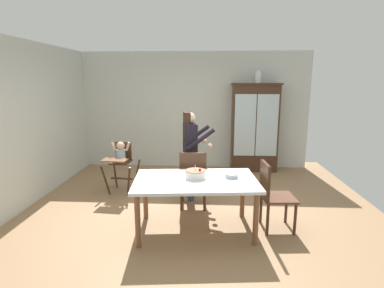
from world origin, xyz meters
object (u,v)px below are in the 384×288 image
(china_cabinet, at_px, (254,127))
(dining_table, at_px, (196,185))
(adult_person, at_px, (191,145))
(serving_bowl, at_px, (231,175))
(ceramic_vase, at_px, (258,77))
(high_chair_with_toddler, at_px, (121,158))
(dining_chair_right_end, at_px, (271,191))
(dining_chair_far_side, at_px, (193,176))
(birthday_cake, at_px, (195,174))

(china_cabinet, relative_size, dining_table, 1.15)
(adult_person, distance_m, serving_bowl, 1.21)
(serving_bowl, bearing_deg, ceramic_vase, 75.25)
(high_chair_with_toddler, distance_m, dining_table, 2.04)
(dining_table, relative_size, serving_bowl, 9.64)
(adult_person, bearing_deg, dining_chair_right_end, -144.17)
(adult_person, xyz_separation_m, dining_chair_far_side, (0.07, -0.42, -0.41))
(china_cabinet, xyz_separation_m, dining_chair_far_side, (-1.28, -2.26, -0.45))
(china_cabinet, height_order, dining_chair_far_side, china_cabinet)
(china_cabinet, distance_m, dining_chair_far_side, 2.64)
(birthday_cake, bearing_deg, dining_chair_far_side, 95.69)
(high_chair_with_toddler, bearing_deg, birthday_cake, -37.99)
(china_cabinet, relative_size, birthday_cake, 7.12)
(ceramic_vase, height_order, serving_bowl, ceramic_vase)
(ceramic_vase, distance_m, high_chair_with_toddler, 3.43)
(china_cabinet, distance_m, birthday_cake, 3.16)
(birthday_cake, bearing_deg, high_chair_with_toddler, 136.56)
(dining_table, height_order, dining_chair_right_end, dining_chair_right_end)
(china_cabinet, xyz_separation_m, dining_table, (-1.21, -2.98, -0.35))
(adult_person, bearing_deg, ceramic_vase, -49.41)
(adult_person, relative_size, dining_chair_far_side, 1.59)
(adult_person, height_order, dining_table, adult_person)
(birthday_cake, relative_size, dining_chair_right_end, 0.29)
(china_cabinet, distance_m, adult_person, 2.29)
(china_cabinet, distance_m, serving_bowl, 2.97)
(ceramic_vase, relative_size, dining_chair_far_side, 0.28)
(dining_chair_far_side, bearing_deg, ceramic_vase, -122.03)
(ceramic_vase, xyz_separation_m, high_chair_with_toddler, (-2.69, -1.55, -1.46))
(high_chair_with_toddler, bearing_deg, ceramic_vase, 35.47)
(adult_person, relative_size, birthday_cake, 5.47)
(dining_table, distance_m, dining_chair_right_end, 1.05)
(adult_person, distance_m, birthday_cake, 1.09)
(high_chair_with_toddler, relative_size, dining_chair_right_end, 0.99)
(ceramic_vase, bearing_deg, birthday_cake, -113.22)
(dining_chair_far_side, bearing_deg, dining_table, 93.81)
(china_cabinet, bearing_deg, birthday_cake, -112.68)
(adult_person, relative_size, serving_bowl, 8.50)
(china_cabinet, bearing_deg, serving_bowl, -104.14)
(china_cabinet, height_order, ceramic_vase, ceramic_vase)
(high_chair_with_toddler, bearing_deg, serving_bowl, -28.87)
(birthday_cake, bearing_deg, ceramic_vase, 66.78)
(ceramic_vase, bearing_deg, dining_chair_far_side, -120.11)
(high_chair_with_toddler, distance_m, birthday_cake, 1.98)
(high_chair_with_toddler, xyz_separation_m, dining_chair_right_end, (2.48, -1.34, -0.10))
(dining_chair_far_side, bearing_deg, high_chair_with_toddler, -29.39)
(ceramic_vase, distance_m, birthday_cake, 3.43)
(ceramic_vase, height_order, dining_chair_far_side, ceramic_vase)
(ceramic_vase, relative_size, dining_chair_right_end, 0.28)
(high_chair_with_toddler, distance_m, dining_chair_right_end, 2.82)
(serving_bowl, xyz_separation_m, dining_chair_far_side, (-0.56, 0.60, -0.21))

